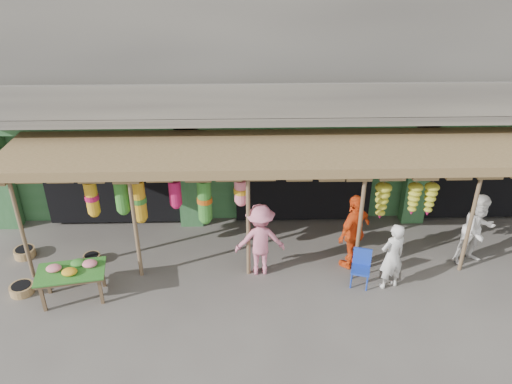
{
  "coord_description": "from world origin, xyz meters",
  "views": [
    {
      "loc": [
        -1.58,
        -9.61,
        7.22
      ],
      "look_at": [
        -1.3,
        1.0,
        1.51
      ],
      "focal_mm": 35.0,
      "sensor_mm": 36.0,
      "label": 1
    }
  ],
  "objects_px": {
    "blue_chair": "(361,265)",
    "person_right": "(478,230)",
    "flower_table": "(72,272)",
    "person_vendor": "(354,231)",
    "person_front": "(392,256)",
    "person_shopper": "(260,240)"
  },
  "relations": [
    {
      "from": "person_front",
      "to": "person_vendor",
      "type": "bearing_deg",
      "value": -70.17
    },
    {
      "from": "person_right",
      "to": "person_shopper",
      "type": "distance_m",
      "value": 5.13
    },
    {
      "from": "flower_table",
      "to": "person_shopper",
      "type": "distance_m",
      "value": 4.14
    },
    {
      "from": "blue_chair",
      "to": "person_right",
      "type": "relative_size",
      "value": 0.48
    },
    {
      "from": "person_right",
      "to": "person_shopper",
      "type": "bearing_deg",
      "value": 167.52
    },
    {
      "from": "flower_table",
      "to": "person_shopper",
      "type": "xyz_separation_m",
      "value": [
        4.05,
        0.81,
        0.2
      ]
    },
    {
      "from": "person_shopper",
      "to": "blue_chair",
      "type": "bearing_deg",
      "value": 164.56
    },
    {
      "from": "flower_table",
      "to": "blue_chair",
      "type": "xyz_separation_m",
      "value": [
        6.31,
        0.34,
        -0.21
      ]
    },
    {
      "from": "person_right",
      "to": "flower_table",
      "type": "bearing_deg",
      "value": 171.24
    },
    {
      "from": "person_right",
      "to": "person_front",
      "type": "bearing_deg",
      "value": -174.05
    },
    {
      "from": "flower_table",
      "to": "person_front",
      "type": "xyz_separation_m",
      "value": [
        6.93,
        0.19,
        0.13
      ]
    },
    {
      "from": "flower_table",
      "to": "person_right",
      "type": "relative_size",
      "value": 0.85
    },
    {
      "from": "blue_chair",
      "to": "person_right",
      "type": "xyz_separation_m",
      "value": [
        2.87,
        0.73,
        0.42
      ]
    },
    {
      "from": "flower_table",
      "to": "person_right",
      "type": "xyz_separation_m",
      "value": [
        9.18,
        1.07,
        0.22
      ]
    },
    {
      "from": "person_shopper",
      "to": "person_vendor",
      "type": "bearing_deg",
      "value": -178.3
    },
    {
      "from": "person_front",
      "to": "person_shopper",
      "type": "relative_size",
      "value": 0.92
    },
    {
      "from": "blue_chair",
      "to": "person_front",
      "type": "bearing_deg",
      "value": 3.05
    },
    {
      "from": "flower_table",
      "to": "person_front",
      "type": "bearing_deg",
      "value": -8.28
    },
    {
      "from": "person_front",
      "to": "person_right",
      "type": "bearing_deg",
      "value": -178.39
    },
    {
      "from": "flower_table",
      "to": "person_vendor",
      "type": "relative_size",
      "value": 0.81
    },
    {
      "from": "person_front",
      "to": "person_right",
      "type": "height_order",
      "value": "person_right"
    },
    {
      "from": "blue_chair",
      "to": "person_right",
      "type": "height_order",
      "value": "person_right"
    }
  ]
}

